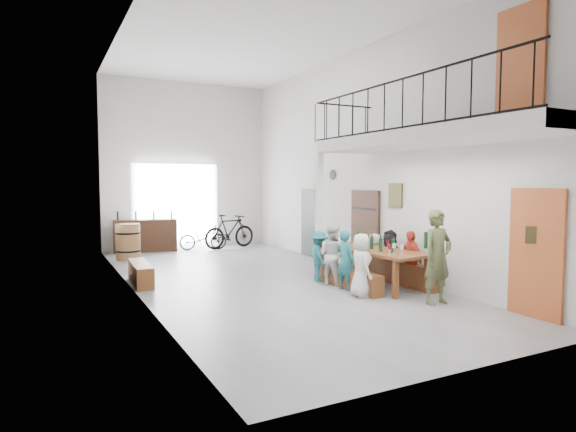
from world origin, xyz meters
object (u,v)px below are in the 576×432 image
bench_inner (351,279)px  oak_barrel (128,242)px  side_bench (141,273)px  host_standing (438,257)px  tasting_table (373,253)px  serving_counter (145,236)px  bicycle_near (203,238)px

bench_inner → oak_barrel: bearing=119.6°
side_bench → host_standing: host_standing is taller
bench_inner → oak_barrel: size_ratio=1.76×
oak_barrel → side_bench: bearing=-94.6°
tasting_table → side_bench: (-4.35, 2.47, -0.48)m
serving_counter → bicycle_near: bearing=-8.0°
oak_barrel → serving_counter: (0.74, 1.42, -0.00)m
oak_barrel → host_standing: bearing=-61.7°
tasting_table → serving_counter: serving_counter is taller
tasting_table → bench_inner: 0.78m
tasting_table → host_standing: (0.11, -1.75, 0.15)m
bench_inner → bicycle_near: size_ratio=1.19×
tasting_table → side_bench: size_ratio=1.63×
bench_inner → oak_barrel: (-3.47, 6.04, 0.30)m
bench_inner → host_standing: bearing=-67.7°
tasting_table → oak_barrel: 7.24m
bench_inner → bicycle_near: (-0.99, 7.00, 0.19)m
serving_counter → tasting_table: bearing=-59.0°
side_bench → serving_counter: 5.05m
bench_inner → side_bench: size_ratio=1.12×
side_bench → oak_barrel: oak_barrel is taller
bench_inner → side_bench: side_bench is taller
oak_barrel → bicycle_near: (2.48, 0.96, -0.11)m
host_standing → bicycle_near: host_standing is taller
serving_counter → bicycle_near: size_ratio=1.28×
side_bench → serving_counter: size_ratio=0.83×
tasting_table → oak_barrel: (-4.06, 5.99, -0.20)m
serving_counter → side_bench: bearing=-94.8°
bicycle_near → bench_inner: bearing=-160.3°
tasting_table → bicycle_near: bicycle_near is taller
bench_inner → oak_barrel: oak_barrel is taller
tasting_table → side_bench: 5.02m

